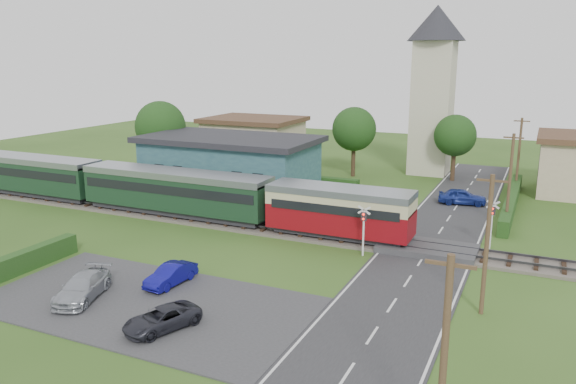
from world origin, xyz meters
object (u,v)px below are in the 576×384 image
at_px(equipment_hut, 120,179).
at_px(pedestrian_far, 116,185).
at_px(station_building, 230,164).
at_px(pedestrian_near, 285,203).
at_px(house_west, 254,140).
at_px(car_park_dark, 162,319).
at_px(car_park_silver, 82,287).
at_px(car_on_road, 462,196).
at_px(church_tower, 434,78).
at_px(train, 143,187).
at_px(crossing_signal_far, 492,217).
at_px(crossing_signal_near, 364,223).
at_px(car_park_blue, 171,275).

bearing_deg(equipment_hut, pedestrian_far, -77.84).
xyz_separation_m(station_building, pedestrian_near, (8.30, -5.67, -1.42)).
bearing_deg(house_west, car_park_dark, -67.65).
relative_size(equipment_hut, pedestrian_near, 1.55).
bearing_deg(car_park_silver, car_on_road, 44.11).
xyz_separation_m(church_tower, car_park_silver, (-9.80, -40.94, -9.53)).
height_order(train, church_tower, church_tower).
height_order(equipment_hut, crossing_signal_far, crossing_signal_far).
relative_size(car_park_silver, pedestrian_far, 2.35).
bearing_deg(car_park_silver, pedestrian_far, 108.89).
xyz_separation_m(house_west, crossing_signal_far, (28.60, -20.61, -0.65)).
height_order(car_on_road, car_park_silver, car_on_road).
bearing_deg(car_park_dark, crossing_signal_near, 90.17).
xyz_separation_m(station_building, car_park_silver, (5.20, -23.94, -1.99)).
relative_size(crossing_signal_far, pedestrian_near, 2.00).
xyz_separation_m(car_on_road, car_park_blue, (-12.05, -24.93, -0.09)).
distance_m(car_park_silver, car_park_dark, 5.93).
distance_m(train, car_park_silver, 17.03).
distance_m(crossing_signal_far, car_park_dark, 22.33).
height_order(equipment_hut, pedestrian_near, equipment_hut).
height_order(train, car_park_blue, train).
distance_m(house_west, pedestrian_near, 23.80).
height_order(house_west, crossing_signal_far, house_west).
xyz_separation_m(crossing_signal_far, car_park_dark, (-12.57, -18.40, -1.55)).
distance_m(equipment_hut, house_west, 20.05).
bearing_deg(church_tower, equipment_hut, -135.25).
xyz_separation_m(crossing_signal_far, pedestrian_near, (-15.30, 0.93, -0.87)).
relative_size(crossing_signal_near, pedestrian_far, 1.80).
height_order(crossing_signal_far, pedestrian_far, crossing_signal_far).
distance_m(equipment_hut, car_park_dark, 27.06).
bearing_deg(church_tower, house_west, -171.47).
relative_size(train, car_park_dark, 11.83).
bearing_deg(car_on_road, crossing_signal_near, 156.20).
bearing_deg(car_on_road, train, 110.14).
relative_size(equipment_hut, house_west, 0.24).
xyz_separation_m(car_park_silver, car_park_dark, (5.84, -1.06, -0.11)).
distance_m(car_park_blue, car_park_silver, 4.60).
bearing_deg(pedestrian_far, crossing_signal_far, -79.60).
relative_size(car_park_blue, car_park_dark, 0.93).
bearing_deg(crossing_signal_near, house_west, 130.11).
bearing_deg(pedestrian_near, car_park_dark, 108.86).
bearing_deg(train, pedestrian_near, 16.60).
bearing_deg(station_building, car_park_silver, -77.75).
bearing_deg(crossing_signal_near, car_park_dark, -111.55).
distance_m(church_tower, car_park_dark, 43.28).
relative_size(house_west, car_park_silver, 2.53).
height_order(crossing_signal_far, car_park_blue, crossing_signal_far).
height_order(station_building, church_tower, church_tower).
distance_m(crossing_signal_far, pedestrian_far, 31.46).
relative_size(crossing_signal_near, car_park_silver, 0.77).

